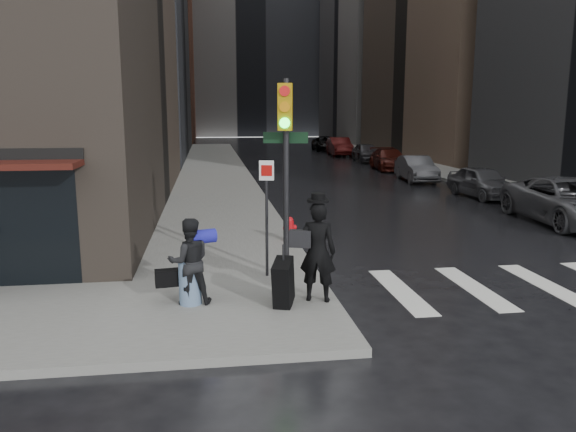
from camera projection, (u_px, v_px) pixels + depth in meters
The scene contains 17 objects.
ground at pixel (232, 317), 10.09m from camera, with size 140.00×140.00×0.00m, color black.
sidewalk_left at pixel (214, 167), 36.35m from camera, with size 4.00×50.00×0.15m, color slate.
sidewalk_right at pixel (414, 164), 38.21m from camera, with size 3.00×50.00×0.15m, color slate.
bldg_left_far at pixel (97, 31), 66.23m from camera, with size 22.00×20.00×26.00m, color brown.
bldg_right_far at pixel (425, 37), 67.82m from camera, with size 22.00×20.00×25.00m, color slate.
bldg_distant at pixel (248, 27), 83.88m from camera, with size 40.00×12.00×32.00m, color slate.
man_overcoat at pixel (311, 256), 10.30m from camera, with size 1.33×0.95×2.07m.
man_jeans at pixel (189, 261), 10.20m from camera, with size 1.17×0.71×1.61m.
traffic_light at pixel (284, 152), 11.50m from camera, with size 1.02×0.57×4.14m.
fire_hydrant at pixel (290, 230), 15.32m from camera, with size 0.39×0.29×0.66m.
parked_car_0 at pixel (569, 201), 18.28m from camera, with size 2.48×5.38×1.49m, color #515256.
parked_car_1 at pixel (482, 182), 23.98m from camera, with size 1.58×3.93×1.34m, color #4E4E53.
parked_car_2 at pixel (416, 169), 29.56m from camera, with size 1.40×4.02×1.32m, color #515257.
parked_car_3 at pixel (389, 159), 35.30m from camera, with size 1.86×4.57×1.33m, color #45130D.
parked_car_4 at pixel (366, 152), 41.01m from camera, with size 1.61×4.01×1.36m, color #3A393E.
parked_car_5 at pixel (339, 147), 46.59m from camera, with size 1.60×4.58×1.51m, color #420D0D.
parked_car_6 at pixel (326, 144), 52.31m from camera, with size 2.21×4.79×1.33m, color black.
Camera 1 is at (-0.35, -9.63, 3.64)m, focal length 35.00 mm.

